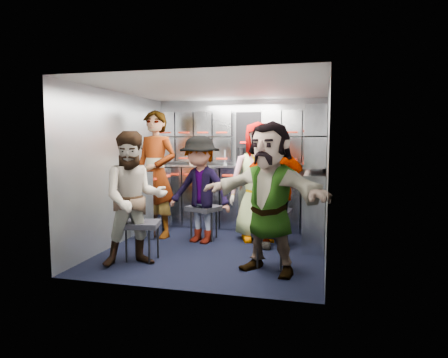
% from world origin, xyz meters
% --- Properties ---
extents(floor, '(3.00, 3.00, 0.00)m').
position_xyz_m(floor, '(0.00, 0.00, 0.00)').
color(floor, black).
rests_on(floor, ground).
extents(wall_back, '(2.80, 0.04, 2.10)m').
position_xyz_m(wall_back, '(0.00, 1.50, 1.05)').
color(wall_back, '#8E949B').
rests_on(wall_back, ground).
extents(wall_left, '(0.04, 3.00, 2.10)m').
position_xyz_m(wall_left, '(-1.40, 0.00, 1.05)').
color(wall_left, '#8E949B').
rests_on(wall_left, ground).
extents(wall_right, '(0.04, 3.00, 2.10)m').
position_xyz_m(wall_right, '(1.40, 0.00, 1.05)').
color(wall_right, '#8E949B').
rests_on(wall_right, ground).
extents(ceiling, '(2.80, 3.00, 0.02)m').
position_xyz_m(ceiling, '(0.00, 0.00, 2.10)').
color(ceiling, silver).
rests_on(ceiling, wall_back).
extents(cart_bank_back, '(2.68, 0.38, 0.99)m').
position_xyz_m(cart_bank_back, '(0.00, 1.29, 0.49)').
color(cart_bank_back, gray).
rests_on(cart_bank_back, ground).
extents(cart_bank_left, '(0.38, 0.76, 0.99)m').
position_xyz_m(cart_bank_left, '(-1.19, 0.56, 0.49)').
color(cart_bank_left, gray).
rests_on(cart_bank_left, ground).
extents(counter, '(2.68, 0.42, 0.03)m').
position_xyz_m(counter, '(0.00, 1.29, 1.01)').
color(counter, '#B7B9BF').
rests_on(counter, cart_bank_back).
extents(locker_bank_back, '(2.68, 0.28, 0.82)m').
position_xyz_m(locker_bank_back, '(0.00, 1.35, 1.49)').
color(locker_bank_back, gray).
rests_on(locker_bank_back, wall_back).
extents(locker_bank_right, '(0.28, 1.00, 0.82)m').
position_xyz_m(locker_bank_right, '(1.25, 0.70, 1.49)').
color(locker_bank_right, gray).
rests_on(locker_bank_right, wall_right).
extents(right_cabinet, '(0.28, 1.20, 1.00)m').
position_xyz_m(right_cabinet, '(1.25, 0.60, 0.50)').
color(right_cabinet, gray).
rests_on(right_cabinet, ground).
extents(coffee_niche, '(0.46, 0.16, 0.84)m').
position_xyz_m(coffee_niche, '(0.18, 1.41, 1.47)').
color(coffee_niche, black).
rests_on(coffee_niche, wall_back).
extents(red_latch_strip, '(2.60, 0.02, 0.03)m').
position_xyz_m(red_latch_strip, '(0.00, 1.09, 0.88)').
color(red_latch_strip, red).
rests_on(red_latch_strip, cart_bank_back).
extents(jump_seat_near_left, '(0.47, 0.46, 0.47)m').
position_xyz_m(jump_seat_near_left, '(-0.74, -0.70, 0.42)').
color(jump_seat_near_left, black).
rests_on(jump_seat_near_left, ground).
extents(jump_seat_mid_left, '(0.53, 0.52, 0.49)m').
position_xyz_m(jump_seat_mid_left, '(-0.31, 0.45, 0.43)').
color(jump_seat_mid_left, black).
rests_on(jump_seat_mid_left, ground).
extents(jump_seat_center, '(0.40, 0.39, 0.41)m').
position_xyz_m(jump_seat_center, '(0.45, 0.81, 0.36)').
color(jump_seat_center, black).
rests_on(jump_seat_center, ground).
extents(jump_seat_mid_right, '(0.44, 0.42, 0.48)m').
position_xyz_m(jump_seat_mid_right, '(0.73, 0.45, 0.42)').
color(jump_seat_mid_right, black).
rests_on(jump_seat_mid_right, ground).
extents(jump_seat_near_right, '(0.42, 0.40, 0.42)m').
position_xyz_m(jump_seat_near_right, '(0.79, -0.57, 0.37)').
color(jump_seat_near_right, black).
rests_on(jump_seat_near_right, ground).
extents(attendant_standing, '(0.76, 0.58, 1.87)m').
position_xyz_m(attendant_standing, '(-1.05, 0.43, 0.94)').
color(attendant_standing, black).
rests_on(attendant_standing, ground).
extents(attendant_arc_a, '(0.95, 0.90, 1.55)m').
position_xyz_m(attendant_arc_a, '(-0.74, -0.88, 0.77)').
color(attendant_arc_a, black).
rests_on(attendant_arc_a, ground).
extents(attendant_arc_b, '(1.08, 0.80, 1.50)m').
position_xyz_m(attendant_arc_b, '(-0.31, 0.27, 0.75)').
color(attendant_arc_b, black).
rests_on(attendant_arc_b, ground).
extents(attendant_arc_c, '(0.96, 0.77, 1.70)m').
position_xyz_m(attendant_arc_c, '(0.45, 0.63, 0.85)').
color(attendant_arc_c, black).
rests_on(attendant_arc_c, ground).
extents(attendant_arc_d, '(0.99, 0.51, 1.61)m').
position_xyz_m(attendant_arc_d, '(0.73, 0.27, 0.81)').
color(attendant_arc_d, black).
rests_on(attendant_arc_d, ground).
extents(attendant_arc_e, '(1.61, 1.00, 1.66)m').
position_xyz_m(attendant_arc_e, '(0.79, -0.75, 0.83)').
color(attendant_arc_e, black).
rests_on(attendant_arc_e, ground).
extents(bottle_left, '(0.06, 0.06, 0.25)m').
position_xyz_m(bottle_left, '(-0.62, 1.24, 1.16)').
color(bottle_left, white).
rests_on(bottle_left, counter).
extents(bottle_mid, '(0.07, 0.07, 0.25)m').
position_xyz_m(bottle_mid, '(-0.19, 1.24, 1.16)').
color(bottle_mid, white).
rests_on(bottle_mid, counter).
extents(bottle_right, '(0.07, 0.07, 0.23)m').
position_xyz_m(bottle_right, '(0.85, 1.24, 1.14)').
color(bottle_right, white).
rests_on(bottle_right, counter).
extents(cup_left, '(0.08, 0.08, 0.09)m').
position_xyz_m(cup_left, '(-0.76, 1.23, 1.08)').
color(cup_left, tan).
rests_on(cup_left, counter).
extents(cup_right, '(0.09, 0.09, 0.11)m').
position_xyz_m(cup_right, '(1.13, 1.23, 1.08)').
color(cup_right, tan).
rests_on(cup_right, counter).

